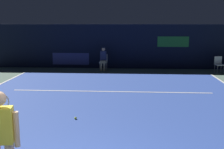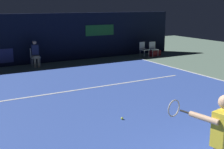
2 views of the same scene
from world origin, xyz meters
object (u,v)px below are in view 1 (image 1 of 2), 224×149
(tennis_player, at_px, (2,138))
(line_judge_on_chair, at_px, (103,58))
(courtside_chair_far, at_px, (219,63))
(tennis_ball, at_px, (76,118))

(tennis_player, bearing_deg, line_judge_on_chair, 87.91)
(tennis_player, bearing_deg, courtside_chair_far, 59.51)
(line_judge_on_chair, height_order, tennis_ball, line_judge_on_chair)
(tennis_player, height_order, line_judge_on_chair, tennis_player)
(tennis_player, distance_m, line_judge_on_chair, 11.91)
(tennis_player, xyz_separation_m, line_judge_on_chair, (0.43, 11.90, -0.30))
(tennis_player, height_order, tennis_ball, tennis_player)
(courtside_chair_far, height_order, tennis_ball, courtside_chair_far)
(tennis_ball, bearing_deg, courtside_chair_far, 51.29)
(line_judge_on_chair, xyz_separation_m, tennis_ball, (-0.01, -8.31, -0.64))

